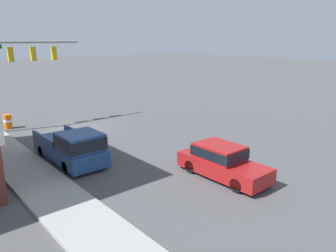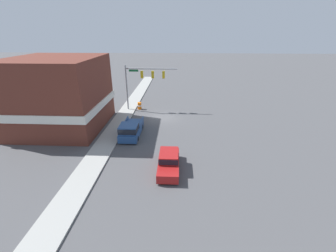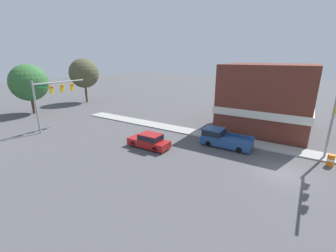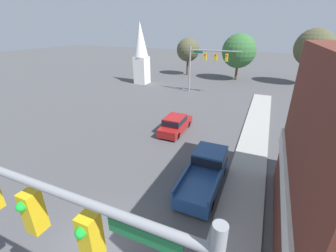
{
  "view_description": "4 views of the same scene",
  "coord_description": "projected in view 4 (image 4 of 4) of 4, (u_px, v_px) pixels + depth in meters",
  "views": [
    {
      "loc": [
        10.34,
        22.77,
        6.63
      ],
      "look_at": [
        -1.0,
        9.52,
        1.99
      ],
      "focal_mm": 35.0,
      "sensor_mm": 36.0,
      "label": 1
    },
    {
      "loc": [
        -2.24,
        30.23,
        11.6
      ],
      "look_at": [
        -1.3,
        10.42,
        3.14
      ],
      "focal_mm": 24.0,
      "sensor_mm": 36.0,
      "label": 2
    },
    {
      "loc": [
        -19.82,
        -1.02,
        9.53
      ],
      "look_at": [
        -1.31,
        10.7,
        2.82
      ],
      "focal_mm": 24.0,
      "sensor_mm": 36.0,
      "label": 3
    },
    {
      "loc": [
        5.89,
        -5.48,
        9.29
      ],
      "look_at": [
        -1.15,
        10.46,
        1.67
      ],
      "focal_mm": 24.0,
      "sensor_mm": 36.0,
      "label": 4
    }
  ],
  "objects": [
    {
      "name": "church_steeple",
      "position": [
        141.0,
        52.0,
        39.1
      ],
      "size": [
        2.47,
        2.47,
        10.38
      ],
      "color": "white",
      "rests_on": "ground"
    },
    {
      "name": "far_signal_assembly",
      "position": [
        207.0,
        60.0,
        32.95
      ],
      "size": [
        7.47,
        0.49,
        6.82
      ],
      "color": "gray",
      "rests_on": "ground"
    },
    {
      "name": "car_lead",
      "position": [
        175.0,
        124.0,
        21.61
      ],
      "size": [
        1.82,
        4.74,
        1.62
      ],
      "color": "black",
      "rests_on": "ground"
    },
    {
      "name": "pickup_truck_parked",
      "position": [
        206.0,
        170.0,
        14.37
      ],
      "size": [
        2.09,
        5.47,
        1.92
      ],
      "color": "black",
      "rests_on": "ground"
    },
    {
      "name": "backdrop_tree_center",
      "position": [
        314.0,
        48.0,
        37.54
      ],
      "size": [
        6.19,
        6.19,
        9.38
      ],
      "color": "#4C3823",
      "rests_on": "ground"
    },
    {
      "name": "backdrop_tree_left_far",
      "position": [
        188.0,
        50.0,
        46.55
      ],
      "size": [
        4.69,
        4.69,
        7.49
      ],
      "color": "#4C3823",
      "rests_on": "ground"
    },
    {
      "name": "ground_plane",
      "position": [
        100.0,
        244.0,
        10.5
      ],
      "size": [
        200.0,
        200.0,
        0.0
      ],
      "primitive_type": "plane",
      "color": "#4C4C4F"
    },
    {
      "name": "backdrop_tree_left_mid",
      "position": [
        239.0,
        51.0,
        41.69
      ],
      "size": [
        6.2,
        6.2,
        8.5
      ],
      "color": "#4C3823",
      "rests_on": "ground"
    },
    {
      "name": "near_signal_assembly",
      "position": [
        85.0,
        249.0,
        4.64
      ],
      "size": [
        7.77,
        0.49,
        6.92
      ],
      "color": "gray",
      "rests_on": "ground"
    }
  ]
}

